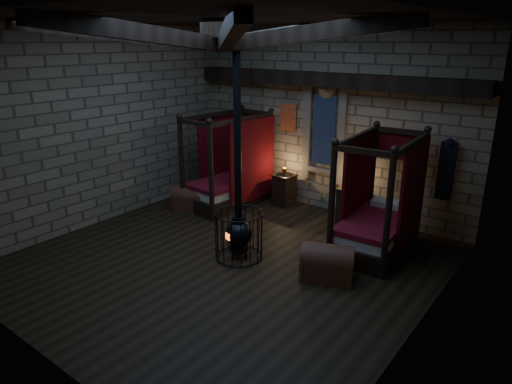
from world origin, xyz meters
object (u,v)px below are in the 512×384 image
Objects in this scene: trunk_left at (190,199)px; trunk_right at (327,264)px; bed_right at (378,222)px; stove at (239,229)px; bed_left at (231,182)px.

trunk_left is 4.33m from trunk_right.
bed_right is 2.70m from stove.
bed_left is 1.08m from trunk_left.
bed_right is at bearing -5.55° from trunk_left.
bed_right is at bearing 1.45° from bed_left.
bed_right is at bearing 63.51° from stove.
trunk_right is at bearing 27.34° from stove.
trunk_right is 0.25× the size of stove.
bed_right is 2.42× the size of trunk_left.
stove is (2.05, -2.18, 0.03)m from bed_left.
trunk_left is (-4.41, -0.70, -0.28)m from bed_right.
bed_left reaches higher than trunk_left.
trunk_right is 1.74m from stove.
stove is (-1.69, -0.30, 0.29)m from trunk_right.
trunk_right is at bearing -21.84° from bed_left.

